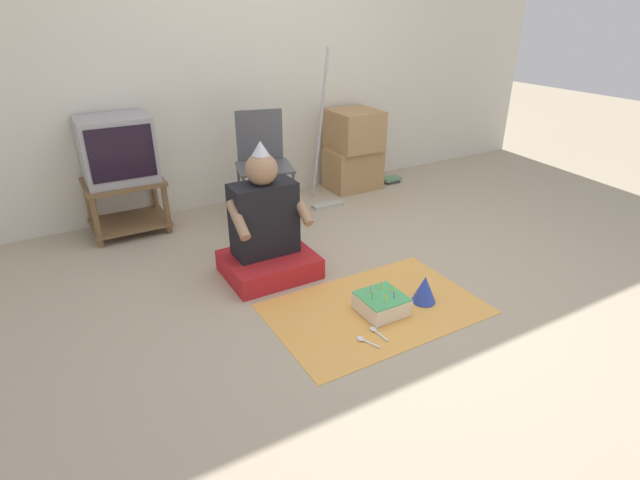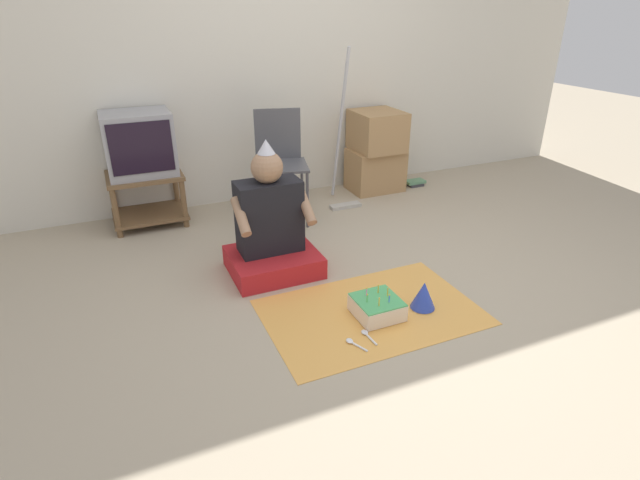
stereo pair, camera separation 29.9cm
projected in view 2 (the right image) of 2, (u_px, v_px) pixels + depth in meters
The scene contains 14 objects.
ground_plane at pixel (393, 292), 3.12m from camera, with size 16.00×16.00×0.00m, color tan.
wall_back at pixel (280, 50), 4.22m from camera, with size 6.40×0.06×2.55m.
tv_stand at pixel (147, 194), 4.00m from camera, with size 0.57×0.46×0.42m.
tv at pixel (139, 144), 3.83m from camera, with size 0.51×0.42×0.48m.
folding_chair at pixel (279, 156), 4.00m from camera, with size 0.51×0.48×0.88m.
cardboard_box_stack at pixel (376, 151), 4.67m from camera, with size 0.49×0.45×0.75m.
dust_mop at pixel (342, 161), 4.30m from camera, with size 0.28×0.33×1.34m.
book_pile at pixel (415, 183), 4.93m from camera, with size 0.19×0.13×0.05m.
person_seated at pixel (271, 231), 3.26m from camera, with size 0.57×0.49×0.89m.
party_cloth at pixel (371, 312), 2.92m from camera, with size 1.24×0.81×0.01m.
birthday_cake at pixel (377, 307), 2.86m from camera, with size 0.25×0.25×0.16m.
party_hat_blue at pixel (424, 295), 2.92m from camera, with size 0.15×0.15×0.17m.
plastic_spoon_near at pixel (366, 334), 2.71m from camera, with size 0.04×0.15×0.01m.
plastic_spoon_far at pixel (352, 342), 2.64m from camera, with size 0.07×0.14×0.01m.
Camera 2 is at (-1.49, -2.27, 1.64)m, focal length 28.00 mm.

